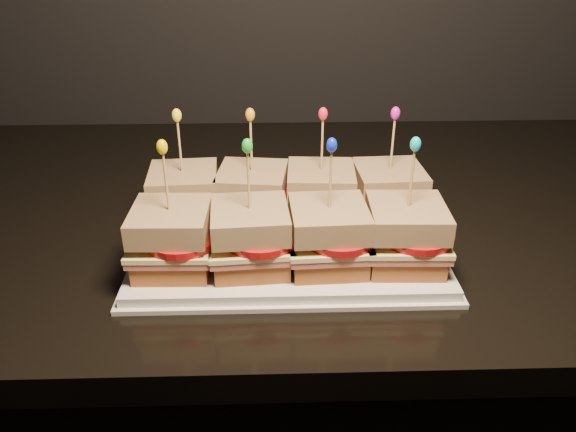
{
  "coord_description": "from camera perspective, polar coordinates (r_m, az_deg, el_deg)",
  "views": [
    {
      "loc": [
        0.7,
        0.85,
        1.33
      ],
      "look_at": [
        0.72,
        1.47,
        1.0
      ],
      "focal_mm": 35.0,
      "sensor_mm": 36.0,
      "label": 1
    }
  ],
  "objects": [
    {
      "name": "cabinet",
      "position": [
        1.18,
        -7.66,
        -20.38
      ],
      "size": [
        2.22,
        0.71,
        0.91
      ],
      "primitive_type": "cube",
      "color": "black",
      "rests_on": "ground"
    },
    {
      "name": "granite_slab",
      "position": [
        0.89,
        -9.58,
        0.47
      ],
      "size": [
        2.26,
        0.75,
        0.04
      ],
      "primitive_type": "cube",
      "color": "black",
      "rests_on": "cabinet"
    },
    {
      "name": "platter",
      "position": [
        0.72,
        0.0,
        -3.21
      ],
      "size": [
        0.38,
        0.24,
        0.02
      ],
      "primitive_type": "cube",
      "color": "white",
      "rests_on": "granite_slab"
    },
    {
      "name": "platter_rim",
      "position": [
        0.73,
        0.0,
        -3.62
      ],
      "size": [
        0.39,
        0.25,
        0.01
      ],
      "primitive_type": "cube",
      "color": "white",
      "rests_on": "granite_slab"
    },
    {
      "name": "sandwich_0_bread_bot",
      "position": [
        0.77,
        -10.29,
        0.1
      ],
      "size": [
        0.09,
        0.09,
        0.02
      ],
      "primitive_type": "cube",
      "rotation": [
        0.0,
        0.0,
        0.07
      ],
      "color": "#613115",
      "rests_on": "platter"
    },
    {
      "name": "sandwich_0_ham",
      "position": [
        0.76,
        -10.39,
        1.15
      ],
      "size": [
        0.1,
        0.1,
        0.01
      ],
      "primitive_type": "cube",
      "rotation": [
        0.0,
        0.0,
        0.07
      ],
      "color": "#B55D51",
      "rests_on": "sandwich_0_bread_bot"
    },
    {
      "name": "sandwich_0_cheese",
      "position": [
        0.76,
        -10.43,
        1.62
      ],
      "size": [
        0.1,
        0.1,
        0.01
      ],
      "primitive_type": "cube",
      "rotation": [
        0.0,
        0.0,
        0.07
      ],
      "color": "#FEEF9B",
      "rests_on": "sandwich_0_ham"
    },
    {
      "name": "sandwich_0_tomato",
      "position": [
        0.75,
        -9.63,
        1.95
      ],
      "size": [
        0.09,
        0.09,
        0.01
      ],
      "primitive_type": "cylinder",
      "color": "#AC1315",
      "rests_on": "sandwich_0_cheese"
    },
    {
      "name": "sandwich_0_bread_top",
      "position": [
        0.75,
        -10.61,
        3.46
      ],
      "size": [
        0.09,
        0.09,
        0.03
      ],
      "primitive_type": "cube",
      "rotation": [
        0.0,
        0.0,
        0.07
      ],
      "color": "#4F2711",
      "rests_on": "sandwich_0_tomato"
    },
    {
      "name": "sandwich_0_pick",
      "position": [
        0.73,
        -10.91,
        6.66
      ],
      "size": [
        0.0,
        0.0,
        0.09
      ],
      "primitive_type": "cylinder",
      "color": "tan",
      "rests_on": "sandwich_0_bread_top"
    },
    {
      "name": "sandwich_0_frill",
      "position": [
        0.72,
        -11.24,
        10.01
      ],
      "size": [
        0.01,
        0.01,
        0.02
      ],
      "primitive_type": "ellipsoid",
      "color": "#FEF11D",
      "rests_on": "sandwich_0_pick"
    },
    {
      "name": "sandwich_1_bread_bot",
      "position": [
        0.76,
        -3.54,
        0.2
      ],
      "size": [
        0.1,
        0.1,
        0.02
      ],
      "primitive_type": "cube",
      "rotation": [
        0.0,
        0.0,
        -0.12
      ],
      "color": "#613115",
      "rests_on": "platter"
    },
    {
      "name": "sandwich_1_ham",
      "position": [
        0.75,
        -3.57,
        1.27
      ],
      "size": [
        0.1,
        0.1,
        0.01
      ],
      "primitive_type": "cube",
      "rotation": [
        0.0,
        0.0,
        -0.12
      ],
      "color": "#B55D51",
      "rests_on": "sandwich_1_bread_bot"
    },
    {
      "name": "sandwich_1_cheese",
      "position": [
        0.75,
        -3.59,
        1.74
      ],
      "size": [
        0.11,
        0.1,
        0.01
      ],
      "primitive_type": "cube",
      "rotation": [
        0.0,
        0.0,
        -0.12
      ],
      "color": "#FEEF9B",
      "rests_on": "sandwich_1_ham"
    },
    {
      "name": "sandwich_1_tomato",
      "position": [
        0.74,
        -2.69,
        2.07
      ],
      "size": [
        0.09,
        0.09,
        0.01
      ],
      "primitive_type": "cylinder",
      "color": "#AC1315",
      "rests_on": "sandwich_1_cheese"
    },
    {
      "name": "sandwich_1_bread_top",
      "position": [
        0.74,
        -3.65,
        3.61
      ],
      "size": [
        0.1,
        0.1,
        0.03
      ],
      "primitive_type": "cube",
      "rotation": [
        0.0,
        0.0,
        -0.12
      ],
      "color": "#4F2711",
      "rests_on": "sandwich_1_tomato"
    },
    {
      "name": "sandwich_1_pick",
      "position": [
        0.72,
        -3.75,
        6.85
      ],
      "size": [
        0.0,
        0.0,
        0.09
      ],
      "primitive_type": "cylinder",
      "color": "tan",
      "rests_on": "sandwich_1_bread_top"
    },
    {
      "name": "sandwich_1_frill",
      "position": [
        0.71,
        -3.87,
        10.24
      ],
      "size": [
        0.01,
        0.01,
        0.02
      ],
      "primitive_type": "ellipsoid",
      "color": "orange",
      "rests_on": "sandwich_1_pick"
    },
    {
      "name": "sandwich_2_bread_bot",
      "position": [
        0.76,
        3.27,
        0.3
      ],
      "size": [
        0.09,
        0.09,
        0.02
      ],
      "primitive_type": "cube",
      "rotation": [
        0.0,
        0.0,
        -0.06
      ],
      "color": "#613115",
      "rests_on": "platter"
    },
    {
      "name": "sandwich_2_ham",
      "position": [
        0.76,
        3.31,
        1.36
      ],
      "size": [
        0.1,
        0.1,
        0.01
      ],
      "primitive_type": "cube",
      "rotation": [
        0.0,
        0.0,
        -0.06
      ],
      "color": "#B55D51",
      "rests_on": "sandwich_2_bread_bot"
    },
    {
      "name": "sandwich_2_cheese",
      "position": [
        0.75,
        3.32,
        1.84
      ],
      "size": [
        0.1,
        0.1,
        0.01
      ],
      "primitive_type": "cube",
      "rotation": [
        0.0,
        0.0,
        -0.06
      ],
      "color": "#FEEF9B",
      "rests_on": "sandwich_2_ham"
    },
    {
      "name": "sandwich_2_tomato",
      "position": [
        0.75,
        4.29,
        2.16
      ],
      "size": [
        0.09,
        0.09,
        0.01
      ],
      "primitive_type": "cylinder",
      "color": "#AC1315",
      "rests_on": "sandwich_2_cheese"
    },
    {
      "name": "sandwich_2_bread_top",
      "position": [
        0.74,
        3.38,
        3.7
      ],
      "size": [
        0.09,
        0.09,
        0.03
      ],
      "primitive_type": "cube",
      "rotation": [
        0.0,
        0.0,
        -0.06
      ],
      "color": "#4F2711",
      "rests_on": "sandwich_2_tomato"
    },
    {
      "name": "sandwich_2_pick",
      "position": [
        0.72,
        3.48,
        6.93
      ],
      "size": [
        0.0,
        0.0,
        0.09
      ],
      "primitive_type": "cylinder",
      "color": "tan",
      "rests_on": "sandwich_2_bread_top"
    },
    {
      "name": "sandwich_2_frill",
      "position": [
        0.71,
        3.58,
        10.32
      ],
      "size": [
        0.01,
        0.01,
        0.02
      ],
      "primitive_type": "ellipsoid",
      "color": "red",
      "rests_on": "sandwich_2_pick"
    },
    {
      "name": "sandwich_3_bread_bot",
      "position": [
        0.78,
        9.95,
        0.39
      ],
      "size": [
        0.09,
        0.09,
        0.02
      ],
      "primitive_type": "cube",
      "rotation": [
        0.0,
        0.0,
        0.05
      ],
      "color": "#613115",
      "rests_on": "platter"
    },
    {
      "name": "sandwich_3_ham",
      "position": [
        0.77,
        10.04,
        1.44
      ],
      "size": [
        0.1,
        0.1,
        0.01
      ],
      "primitive_type": "cube",
      "rotation": [
        0.0,
        0.0,
        0.05
      ],
      "color": "#B55D51",
      "rests_on": "sandwich_3_bread_bot"
    },
    {
      "name": "sandwich_3_cheese",
      "position": [
        0.77,
        10.09,
        1.9
      ],
      "size": [
        0.1,
        0.1,
        0.01
      ],
      "primitive_type": "cube",
      "rotation": [
        0.0,
        0.0,
        0.05
      ],
      "color": "#FEEF9B",
      "rests_on": "sandwich_3_ham"
    },
    {
      "name": "sandwich_3_tomato",
      "position": [
        0.76,
        11.1,
        2.22
      ],
      "size": [
        0.09,
        0.09,
        0.01
      ],
      "primitive_type": "cylinder",
      "color": "#AC1315",
      "rests_on": "sandwich_3_cheese"
    },
    {
      "name": "sandwich_3_bread_top",
      "position": [
        0.76,
        10.25,
        3.73
      ],
      "size": [
        0.09,
        0.09,
        0.03
      ],
      "primitive_type": "cube",
      "rotation": [
        0.0,
        0.0,
        0.05
      ],
      "color": "#4F2711",
      "rests_on": "sandwich_3_tomato"
    },
    {
      "name": "sandwich_3_pick",
      "position": [
        0.74,
        10.55,
        6.9
      ],
      "size": [
        0.0,
        0.0,
        0.09
      ],
      "primitive_type": "cylinder",
      "color": "tan",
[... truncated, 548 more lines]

